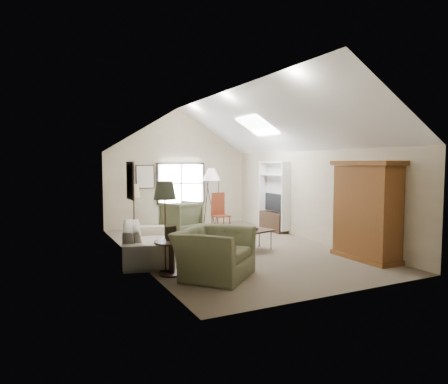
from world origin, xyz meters
name	(u,v)px	position (x,y,z in m)	size (l,w,h in m)	color
room_shell	(231,121)	(0.00, 0.00, 3.21)	(5.01, 8.01, 4.00)	brown
window	(181,184)	(0.10, 3.96, 1.45)	(1.72, 0.08, 1.42)	black
skylight	(257,125)	(1.30, 0.90, 3.22)	(0.80, 1.20, 0.52)	white
wall_art	(138,179)	(-1.88, 1.94, 1.73)	(1.97, 3.71, 0.88)	black
armoire	(367,211)	(2.18, -2.40, 1.10)	(0.60, 1.50, 2.20)	brown
tv_alcove	(274,195)	(2.34, 1.60, 1.15)	(0.32, 1.30, 2.10)	white
media_console	(273,222)	(2.32, 1.60, 0.30)	(0.34, 1.18, 0.60)	#382316
tv_panel	(273,202)	(2.32, 1.60, 0.92)	(0.05, 0.90, 0.55)	black
sofa	(147,241)	(-2.20, -0.07, 0.39)	(2.64, 1.03, 0.77)	beige
armchair_near	(214,253)	(-1.46, -2.18, 0.46)	(1.40, 1.23, 0.91)	#616144
armchair_far	(181,216)	(-0.31, 2.86, 0.48)	(1.01, 1.04, 0.95)	#5E6244
coffee_table	(254,240)	(0.37, -0.53, 0.25)	(0.97, 0.54, 0.50)	#321D14
bowl	(254,229)	(0.37, -0.53, 0.53)	(0.23, 0.23, 0.06)	#351C15
side_table	(171,258)	(-2.15, -1.67, 0.33)	(0.66, 0.66, 0.66)	#331E14
side_chair	(221,212)	(0.78, 2.23, 0.61)	(0.48, 0.48, 1.22)	brown
tripod_lamp	(211,197)	(0.88, 3.16, 1.01)	(0.59, 0.59, 2.02)	white
dark_lamp	(165,226)	(-2.20, -1.47, 0.92)	(0.44, 0.44, 1.84)	#25291D
tan_lamp	(134,215)	(-2.20, 1.13, 0.83)	(0.33, 0.33, 1.65)	tan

